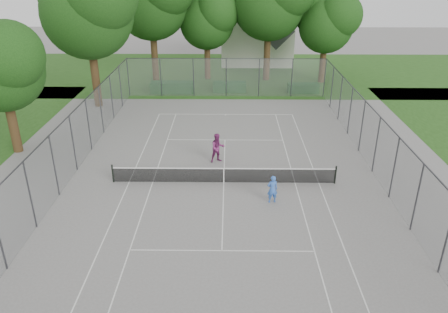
{
  "coord_description": "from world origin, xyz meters",
  "views": [
    {
      "loc": [
        0.3,
        -22.24,
        11.96
      ],
      "look_at": [
        0.0,
        1.0,
        1.2
      ],
      "focal_mm": 35.0,
      "sensor_mm": 36.0,
      "label": 1
    }
  ],
  "objects_px": {
    "house": "(257,27)",
    "girl_player": "(272,189)",
    "tennis_net": "(224,175)",
    "woman_player": "(218,148)"
  },
  "relations": [
    {
      "from": "tennis_net",
      "to": "girl_player",
      "type": "height_order",
      "value": "girl_player"
    },
    {
      "from": "house",
      "to": "girl_player",
      "type": "relative_size",
      "value": 6.66
    },
    {
      "from": "tennis_net",
      "to": "woman_player",
      "type": "distance_m",
      "value": 2.9
    },
    {
      "from": "house",
      "to": "girl_player",
      "type": "bearing_deg",
      "value": -91.6
    },
    {
      "from": "tennis_net",
      "to": "house",
      "type": "bearing_deg",
      "value": 83.57
    },
    {
      "from": "house",
      "to": "tennis_net",
      "type": "bearing_deg",
      "value": -96.43
    },
    {
      "from": "tennis_net",
      "to": "house",
      "type": "height_order",
      "value": "house"
    },
    {
      "from": "girl_player",
      "to": "woman_player",
      "type": "relative_size",
      "value": 0.82
    },
    {
      "from": "tennis_net",
      "to": "woman_player",
      "type": "bearing_deg",
      "value": 98.39
    },
    {
      "from": "house",
      "to": "girl_player",
      "type": "height_order",
      "value": "house"
    }
  ]
}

